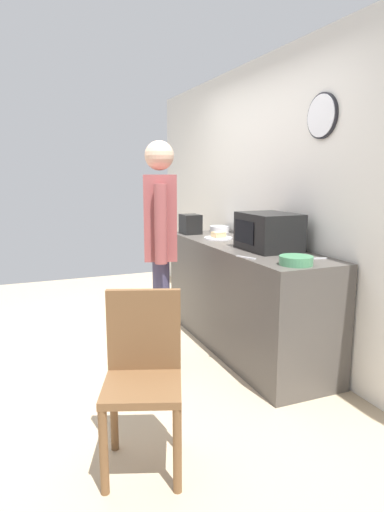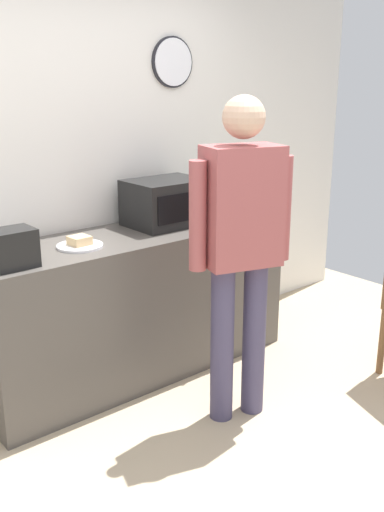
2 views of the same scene
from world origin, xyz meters
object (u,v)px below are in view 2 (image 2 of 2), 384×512
at_px(microwave, 166,202).
at_px(cereal_bowl, 246,211).
at_px(fork_utensil, 208,211).
at_px(sandwich_plate, 80,244).
at_px(toaster, 13,248).
at_px(spoon_utensil, 228,228).
at_px(person_standing, 241,238).

distance_m(microwave, cereal_bowl, 0.62).
distance_m(microwave, fork_utensil, 0.51).
relative_size(sandwich_plate, toaster, 1.21).
bearing_deg(cereal_bowl, spoon_utensil, -151.15).
bearing_deg(fork_utensil, toaster, -168.48).
bearing_deg(sandwich_plate, person_standing, -54.25).
relative_size(sandwich_plate, spoon_utensil, 1.56).
distance_m(sandwich_plate, cereal_bowl, 1.30).
xyz_separation_m(sandwich_plate, person_standing, (0.55, -0.76, 0.10)).
distance_m(toaster, fork_utensil, 1.66).
bearing_deg(person_standing, cereal_bowl, 43.56).
bearing_deg(person_standing, toaster, 146.66).
bearing_deg(person_standing, microwave, 79.18).
bearing_deg(microwave, person_standing, -100.82).
height_order(cereal_bowl, person_standing, person_standing).
distance_m(microwave, person_standing, 0.88).
bearing_deg(spoon_utensil, toaster, 175.00).
bearing_deg(sandwich_plate, fork_utensil, 10.69).
bearing_deg(spoon_utensil, fork_utensil, 63.28).
height_order(microwave, toaster, microwave).
height_order(sandwich_plate, fork_utensil, sandwich_plate).
bearing_deg(sandwich_plate, microwave, 8.76).
height_order(microwave, spoon_utensil, microwave).
xyz_separation_m(cereal_bowl, toaster, (-1.75, -0.07, 0.07)).
relative_size(microwave, cereal_bowl, 2.17).
distance_m(cereal_bowl, person_standing, 1.05).
bearing_deg(person_standing, sandwich_plate, 125.75).
height_order(toaster, person_standing, person_standing).
distance_m(sandwich_plate, fork_utensil, 1.20).
height_order(cereal_bowl, toaster, toaster).
distance_m(sandwich_plate, spoon_utensil, 0.98).
distance_m(spoon_utensil, person_standing, 0.68).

